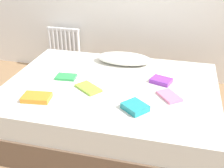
% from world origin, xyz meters
% --- Properties ---
extents(ground_plane, '(8.00, 8.00, 0.00)m').
position_xyz_m(ground_plane, '(0.00, 0.00, 0.00)').
color(ground_plane, '#93704C').
extents(bed, '(2.00, 1.50, 0.50)m').
position_xyz_m(bed, '(0.00, 0.00, 0.25)').
color(bed, brown).
rests_on(bed, ground).
extents(radiator, '(0.46, 0.04, 0.55)m').
position_xyz_m(radiator, '(-0.97, 1.20, 0.36)').
color(radiator, white).
rests_on(radiator, ground).
extents(pillow, '(0.59, 0.30, 0.11)m').
position_xyz_m(pillow, '(0.02, 0.53, 0.55)').
color(pillow, white).
rests_on(pillow, bed).
extents(textbook_lime, '(0.28, 0.26, 0.02)m').
position_xyz_m(textbook_lime, '(-0.18, -0.14, 0.51)').
color(textbook_lime, '#8CC638').
rests_on(textbook_lime, bed).
extents(textbook_teal, '(0.24, 0.24, 0.05)m').
position_xyz_m(textbook_teal, '(0.30, -0.37, 0.52)').
color(textbook_teal, teal).
rests_on(textbook_teal, bed).
extents(textbook_orange, '(0.25, 0.18, 0.04)m').
position_xyz_m(textbook_orange, '(-0.54, -0.42, 0.52)').
color(textbook_orange, orange).
rests_on(textbook_orange, bed).
extents(textbook_green, '(0.20, 0.15, 0.02)m').
position_xyz_m(textbook_green, '(-0.46, 0.03, 0.51)').
color(textbook_green, green).
rests_on(textbook_green, bed).
extents(textbook_purple, '(0.22, 0.19, 0.04)m').
position_xyz_m(textbook_purple, '(0.45, 0.16, 0.52)').
color(textbook_purple, purple).
rests_on(textbook_purple, bed).
extents(textbook_pink, '(0.24, 0.26, 0.02)m').
position_xyz_m(textbook_pink, '(0.55, -0.11, 0.51)').
color(textbook_pink, pink).
rests_on(textbook_pink, bed).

